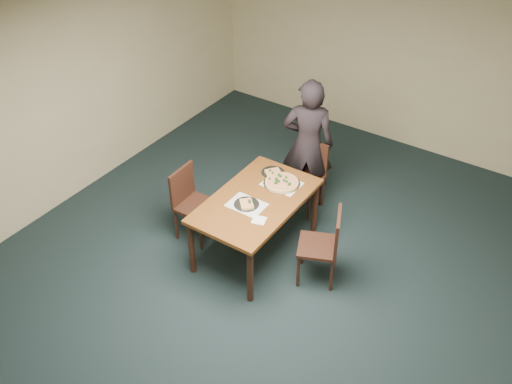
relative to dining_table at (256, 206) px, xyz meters
The scene contains 13 objects.
ground 1.10m from the dining_table, 64.00° to the right, with size 8.00×8.00×0.00m, color black.
room_shell 1.39m from the dining_table, 64.00° to the right, with size 8.00×8.00×8.00m.
dining_table is the anchor object (origin of this frame).
chair_far 1.09m from the dining_table, 86.99° to the left, with size 0.42×0.42×0.91m.
chair_left 0.84m from the dining_table, 167.42° to the right, with size 0.43×0.43×0.91m.
chair_right 0.88m from the dining_table, ahead, with size 0.55×0.55×0.91m.
diner 1.16m from the dining_table, 89.92° to the left, with size 0.63×0.42×1.74m, color black.
placemat_main 0.42m from the dining_table, 78.14° to the left, with size 0.42×0.32×0.00m, color white.
placemat_near 0.17m from the dining_table, 101.56° to the right, with size 0.40×0.30×0.00m, color white.
pizza_pan 0.43m from the dining_table, 78.29° to the left, with size 0.42×0.42×0.07m.
slice_plate_near 0.18m from the dining_table, 101.17° to the right, with size 0.28×0.28×0.06m.
slice_plate_far 0.55m from the dining_table, 102.18° to the left, with size 0.28×0.28×0.06m.
napkin 0.38m from the dining_table, 51.10° to the right, with size 0.14×0.14×0.01m, color white.
Camera 1 is at (2.39, -3.35, 4.61)m, focal length 40.00 mm.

